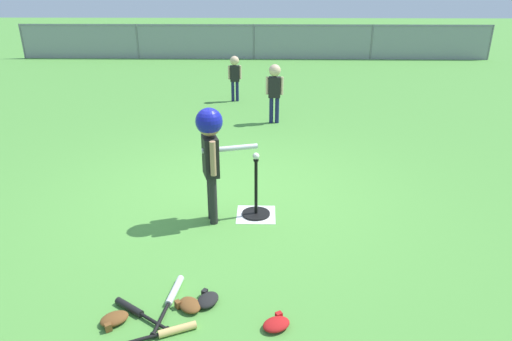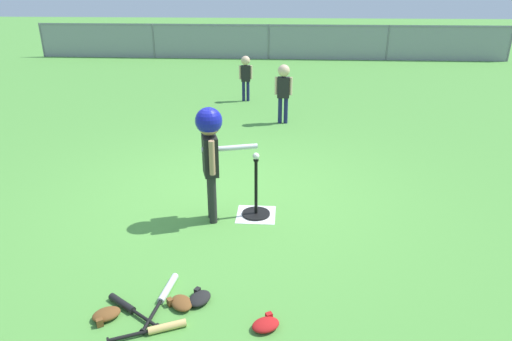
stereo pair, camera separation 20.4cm
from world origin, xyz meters
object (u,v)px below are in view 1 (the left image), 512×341
glove_near_bats (208,300)px  fielder_deep_left (235,72)px  baseball_on_tee (256,156)px  spare_bat_silver (172,296)px  spare_bat_black (134,310)px  glove_by_plate (114,319)px  spare_bat_wood (169,332)px  glove_outfield_drop (276,324)px  batter_child (211,143)px  glove_tossed_aside (189,305)px  batting_tee (256,206)px  fielder_near_right (275,86)px

glove_near_bats → fielder_deep_left: bearing=91.8°
baseball_on_tee → spare_bat_silver: bearing=-114.1°
fielder_deep_left → spare_bat_black: bearing=-92.9°
fielder_deep_left → glove_by_plate: (-0.48, -7.12, -0.60)m
spare_bat_wood → spare_bat_silver: bearing=98.2°
baseball_on_tee → glove_near_bats: bearing=-103.3°
glove_outfield_drop → fielder_deep_left: bearing=96.3°
batter_child → glove_near_bats: bearing=-85.8°
batter_child → glove_outfield_drop: bearing=-68.3°
spare_bat_wood → glove_tossed_aside: (0.10, 0.30, 0.01)m
batting_tee → glove_by_plate: size_ratio=2.51×
spare_bat_wood → glove_tossed_aside: bearing=70.9°
glove_by_plate → glove_tossed_aside: 0.59m
batting_tee → fielder_deep_left: (-0.59, 5.32, 0.53)m
spare_bat_silver → spare_bat_black: (-0.27, -0.18, 0.00)m
batting_tee → spare_bat_black: bearing=-119.2°
batting_tee → batter_child: batter_child is taller
fielder_deep_left → spare_bat_silver: 6.85m
batting_tee → fielder_near_right: (0.26, 3.67, 0.59)m
fielder_deep_left → glove_tossed_aside: 6.97m
glove_by_plate → glove_near_bats: bearing=19.5°
spare_bat_wood → glove_by_plate: 0.47m
spare_bat_black → glove_near_bats: bearing=13.4°
spare_bat_wood → glove_outfield_drop: bearing=6.7°
spare_bat_silver → spare_bat_wood: same height
glove_tossed_aside → fielder_deep_left: bearing=90.6°
glove_near_bats → spare_bat_silver: bearing=171.1°
fielder_deep_left → spare_bat_wood: bearing=-90.2°
spare_bat_wood → glove_near_bats: (0.25, 0.37, 0.01)m
spare_bat_silver → glove_by_plate: size_ratio=2.65×
batting_tee → spare_bat_silver: bearing=-114.1°
batting_tee → glove_tossed_aside: bearing=-107.4°
baseball_on_tee → fielder_near_right: fielder_near_right is taller
fielder_near_right → spare_bat_silver: (-0.93, -5.17, -0.67)m
spare_bat_wood → spare_bat_black: (-0.33, 0.23, 0.00)m
batter_child → glove_near_bats: (0.10, -1.41, -0.88)m
baseball_on_tee → glove_outfield_drop: 1.96m
baseball_on_tee → glove_near_bats: size_ratio=0.28×
baseball_on_tee → glove_near_bats: 1.73m
baseball_on_tee → spare_bat_silver: 1.78m
spare_bat_black → glove_near_bats: size_ratio=1.93×
spare_bat_wood → glove_outfield_drop: size_ratio=2.08×
spare_bat_silver → spare_bat_wood: (0.06, -0.42, 0.00)m
fielder_deep_left → glove_near_bats: fielder_deep_left is taller
batting_tee → spare_bat_wood: batting_tee is taller
glove_by_plate → glove_outfield_drop: (1.27, -0.03, 0.00)m
spare_bat_black → glove_by_plate: 0.17m
fielder_deep_left → batter_child: bearing=-88.8°
glove_outfield_drop → glove_near_bats: bearing=154.1°
glove_tossed_aside → glove_outfield_drop: bearing=-16.1°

